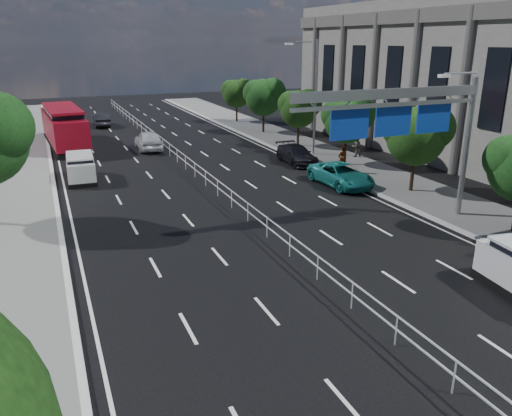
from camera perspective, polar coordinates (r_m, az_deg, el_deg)
ground at (r=15.49m, az=19.35°, el=-17.60°), size 160.00×160.00×0.00m
median_fence at (r=33.71m, az=-6.67°, el=4.11°), size 0.05×85.00×1.02m
overhead_gantry at (r=24.88m, az=17.02°, el=10.23°), size 10.24×0.38×7.45m
streetlight_far at (r=40.16m, az=6.45°, el=13.23°), size 2.78×2.40×9.00m
civic_hall at (r=45.12m, az=24.41°, el=13.68°), size 14.40×36.00×14.35m
far_tree_d at (r=31.39m, az=17.97°, el=8.17°), size 3.85×3.59×5.34m
far_tree_e at (r=37.32m, az=10.42°, el=10.09°), size 3.63×3.38×5.13m
far_tree_f at (r=43.73m, az=4.97°, el=11.44°), size 3.52×3.28×5.02m
far_tree_g at (r=50.41m, az=0.92°, el=12.75°), size 3.96×3.69×5.45m
far_tree_h at (r=57.35m, az=-2.21°, el=13.12°), size 3.41×3.18×4.91m
white_minivan at (r=35.19m, az=-19.40°, el=4.36°), size 1.92×4.12×1.76m
red_bus at (r=47.34m, az=-21.09°, el=8.75°), size 3.48×11.66×3.44m
near_car_silver at (r=43.97m, az=-12.19°, el=7.61°), size 2.16×4.90×1.64m
near_car_dark at (r=57.67m, az=-17.24°, el=9.65°), size 1.67×4.51×1.47m
parked_car_teal at (r=32.54m, az=9.70°, el=3.77°), size 2.60×5.21×1.42m
parked_car_dark at (r=38.19m, az=4.68°, el=6.12°), size 2.10×4.75×1.35m
pedestrian_a at (r=35.22m, az=9.79°, el=5.50°), size 0.75×0.56×1.85m
pedestrian_b at (r=40.40m, az=11.41°, el=6.89°), size 0.84×0.69×1.60m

